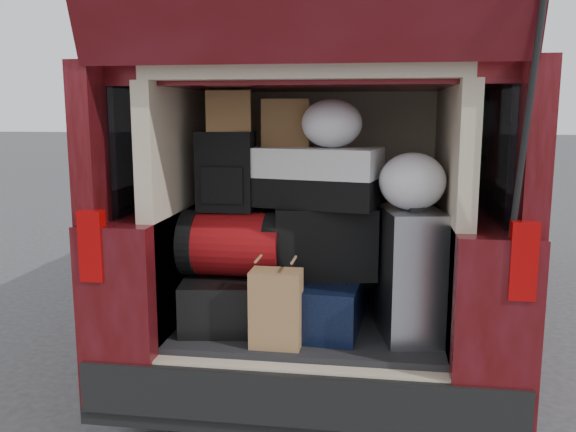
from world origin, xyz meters
name	(u,v)px	position (x,y,z in m)	size (l,w,h in m)	color
minivan	(336,201)	(0.00, 1.86, 0.91)	(1.90, 5.35, 2.77)	black
load_floor	(312,367)	(0.00, 0.28, 0.28)	(1.24, 1.05, 0.55)	black
black_hardshell	(231,296)	(-0.39, 0.17, 0.67)	(0.43, 0.60, 0.24)	black
navy_hardshell	(314,301)	(0.02, 0.14, 0.67)	(0.45, 0.55, 0.24)	black
silver_roller	(410,273)	(0.47, 0.08, 0.85)	(0.25, 0.39, 0.59)	white
kraft_bag	(276,309)	(-0.11, -0.14, 0.72)	(0.22, 0.14, 0.34)	#A87B4C
red_duffel	(233,244)	(-0.37, 0.13, 0.94)	(0.48, 0.31, 0.31)	maroon
black_soft_case	(325,241)	(0.07, 0.19, 0.96)	(0.47, 0.28, 0.34)	black
backpack	(226,171)	(-0.41, 0.16, 1.29)	(0.27, 0.16, 0.38)	black
twotone_duffel	(314,177)	(0.01, 0.20, 1.27)	(0.61, 0.32, 0.28)	white
grocery_sack_lower	(229,111)	(-0.39, 0.17, 1.57)	(0.21, 0.17, 0.19)	brown
grocery_sack_upper	(286,123)	(-0.14, 0.28, 1.52)	(0.23, 0.18, 0.23)	brown
plastic_bag_center	(332,123)	(0.09, 0.17, 1.52)	(0.28, 0.26, 0.23)	white
plastic_bag_right	(412,181)	(0.46, 0.06, 1.27)	(0.29, 0.27, 0.25)	white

